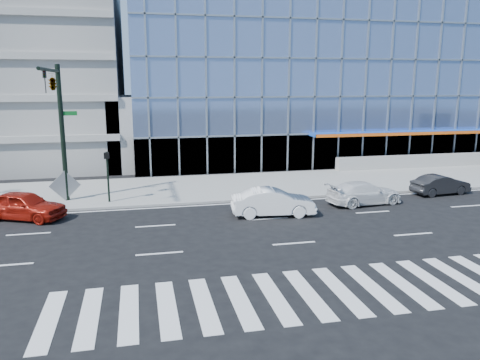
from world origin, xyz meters
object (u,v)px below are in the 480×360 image
Objects in this scene: white_suv at (364,193)px; red_sedan at (24,205)px; white_sedan at (273,202)px; dark_sedan at (441,185)px; traffic_signal at (56,100)px; ped_signal_post at (107,169)px; tilted_panel at (65,186)px.

red_sedan is at bearing 79.82° from white_suv.
white_sedan reaches higher than dark_sedan.
white_suv is at bearing 94.67° from dark_sedan.
red_sedan is at bearing -133.15° from traffic_signal.
traffic_signal is at bearing 73.54° from white_suv.
white_sedan is (11.35, -4.00, -5.42)m from traffic_signal.
white_suv is at bearing -67.75° from red_sedan.
traffic_signal is 2.67× the size of ped_signal_post.
white_sedan is 12.60m from tilted_panel.
traffic_signal is 5.26m from tilted_panel.
white_sedan reaches higher than white_suv.
ped_signal_post is 0.66× the size of white_sedan.
red_sedan is at bearing 87.11° from white_sedan.
red_sedan is (-19.07, 0.93, 0.08)m from white_suv.
dark_sedan is 25.08m from red_sedan.
ped_signal_post reaches higher than white_sedan.
tilted_panel is (-0.07, 1.31, -5.10)m from traffic_signal.
traffic_signal is 4.75m from ped_signal_post.
white_suv is (17.35, -2.77, -5.49)m from traffic_signal.
ped_signal_post is at bearing 78.04° from dark_sedan.
ped_signal_post reaches higher than tilted_panel.
white_sedan is at bearing 94.83° from dark_sedan.
tilted_panel is at bearing 76.35° from dark_sedan.
ped_signal_post reaches higher than dark_sedan.
tilted_panel is (-23.42, 2.88, 0.43)m from dark_sedan.
tilted_panel is (-11.42, 5.31, 0.32)m from white_sedan.
ped_signal_post is at bearing -37.29° from red_sedan.
ped_signal_post reaches higher than red_sedan.
red_sedan is 3.57m from tilted_panel.
white_sedan is 12.24m from dark_sedan.
traffic_signal is 24.05m from dark_sedan.
white_suv is 6.12m from dark_sedan.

